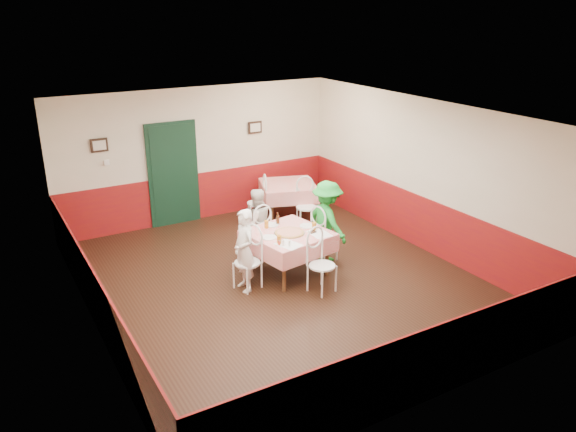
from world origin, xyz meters
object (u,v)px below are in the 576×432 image
pizza (289,232)px  glass_b (314,226)px  chair_near (322,266)px  glass_a (279,240)px  chair_left (247,263)px  chair_far (258,234)px  wallet (312,232)px  diner_right (327,221)px  main_table (288,253)px  second_table (288,201)px  chair_second_a (257,203)px  diner_far (256,223)px  glass_c (266,224)px  chair_right (325,237)px  diner_left (244,250)px  beer_bottle (278,219)px  chair_second_b (306,208)px

pizza → glass_b: 0.45m
chair_near → glass_a: size_ratio=6.74×
chair_left → chair_far: 1.20m
wallet → diner_right: diner_right is taller
chair_near → main_table: bearing=86.6°
chair_near → glass_a: (-0.50, 0.50, 0.38)m
second_table → chair_second_a: 0.75m
pizza → diner_far: 0.96m
glass_c → wallet: glass_c is taller
main_table → second_table: size_ratio=1.09×
main_table → chair_near: size_ratio=1.36×
chair_right → diner_far: size_ratio=0.70×
glass_c → glass_a: bearing=-101.3°
diner_left → diner_far: 1.27m
second_table → diner_far: (-1.52, -1.48, 0.27)m
glass_a → diner_far: bearing=80.3°
chair_second_a → pizza: 2.53m
glass_b → beer_bottle: beer_bottle is taller
chair_right → chair_second_a: 2.24m
chair_far → diner_right: diner_right is taller
pizza → diner_far: (-0.14, 0.94, -0.13)m
chair_right → glass_a: (-1.20, -0.48, 0.38)m
chair_far → pizza: 0.96m
chair_far → glass_b: bearing=118.7°
diner_right → glass_b: bearing=118.4°
second_table → glass_c: (-1.60, -2.02, 0.45)m
chair_second_a → diner_left: diner_left is taller
chair_right → chair_second_b: 1.57m
glass_b → diner_left: bearing=-179.2°
main_table → pizza: size_ratio=2.51×
chair_right → diner_left: diner_left is taller
chair_left → chair_right: (1.68, 0.28, 0.00)m
chair_left → chair_far: same height
glass_a → glass_c: bearing=78.7°
pizza → glass_b: bearing=-9.6°
chair_near → diner_far: bearing=86.6°
chair_left → chair_far: (0.70, 0.98, 0.00)m
chair_near → pizza: size_ratio=1.85×
chair_near → diner_left: 1.26m
chair_left → chair_second_b: same height
glass_b → diner_right: bearing=31.7°
chair_right → beer_bottle: 0.94m
second_table → chair_second_a: size_ratio=1.24×
chair_second_a → diner_right: diner_right is taller
chair_second_a → glass_a: size_ratio=6.74×
chair_right → chair_second_b: (0.54, 1.48, 0.00)m
chair_far → diner_left: diner_left is taller
chair_second_a → pizza: chair_second_a is taller
chair_left → chair_right: 1.70m
main_table → chair_far: chair_far is taller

